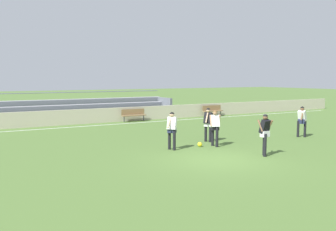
{
  "coord_description": "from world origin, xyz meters",
  "views": [
    {
      "loc": [
        -8.81,
        -11.4,
        3.21
      ],
      "look_at": [
        0.49,
        4.79,
        1.28
      ],
      "focal_mm": 39.7,
      "sensor_mm": 36.0,
      "label": 1
    }
  ],
  "objects_px": {
    "bench_far_left": "(134,114)",
    "player_dark_wide_left": "(208,122)",
    "player_white_challenging": "(215,125)",
    "soccer_ball": "(200,144)",
    "bleacher_stand": "(43,110)",
    "player_white_overlapping": "(172,127)",
    "player_white_on_ball": "(302,119)",
    "bench_near_bin": "(212,110)",
    "player_dark_pressing_high": "(265,131)"
  },
  "relations": [
    {
      "from": "bench_near_bin",
      "to": "soccer_ball",
      "type": "height_order",
      "value": "bench_near_bin"
    },
    {
      "from": "bench_near_bin",
      "to": "player_white_overlapping",
      "type": "bearing_deg",
      "value": -133.72
    },
    {
      "from": "player_dark_pressing_high",
      "to": "bench_far_left",
      "type": "bearing_deg",
      "value": 88.6
    },
    {
      "from": "player_dark_pressing_high",
      "to": "player_white_challenging",
      "type": "bearing_deg",
      "value": 99.95
    },
    {
      "from": "player_dark_wide_left",
      "to": "soccer_ball",
      "type": "bearing_deg",
      "value": -140.89
    },
    {
      "from": "player_dark_wide_left",
      "to": "bench_far_left",
      "type": "bearing_deg",
      "value": 87.92
    },
    {
      "from": "bench_far_left",
      "to": "player_white_on_ball",
      "type": "xyz_separation_m",
      "value": [
        4.88,
        -10.95,
        0.44
      ]
    },
    {
      "from": "soccer_ball",
      "to": "bench_near_bin",
      "type": "bearing_deg",
      "value": 50.89
    },
    {
      "from": "bench_near_bin",
      "to": "player_dark_wide_left",
      "type": "height_order",
      "value": "player_dark_wide_left"
    },
    {
      "from": "bleacher_stand",
      "to": "bench_near_bin",
      "type": "distance_m",
      "value": 13.19
    },
    {
      "from": "bleacher_stand",
      "to": "player_dark_wide_left",
      "type": "bearing_deg",
      "value": -66.31
    },
    {
      "from": "bench_near_bin",
      "to": "player_white_challenging",
      "type": "distance_m",
      "value": 13.4
    },
    {
      "from": "bench_far_left",
      "to": "player_dark_pressing_high",
      "type": "height_order",
      "value": "player_dark_pressing_high"
    },
    {
      "from": "player_white_challenging",
      "to": "player_dark_wide_left",
      "type": "bearing_deg",
      "value": 68.65
    },
    {
      "from": "bench_near_bin",
      "to": "player_white_challenging",
      "type": "xyz_separation_m",
      "value": [
        -7.91,
        -10.8,
        0.46
      ]
    },
    {
      "from": "bench_far_left",
      "to": "player_white_challenging",
      "type": "xyz_separation_m",
      "value": [
        -0.81,
        -10.8,
        0.46
      ]
    },
    {
      "from": "bleacher_stand",
      "to": "player_white_overlapping",
      "type": "distance_m",
      "value": 13.59
    },
    {
      "from": "soccer_ball",
      "to": "player_dark_pressing_high",
      "type": "bearing_deg",
      "value": -69.14
    },
    {
      "from": "player_white_challenging",
      "to": "player_white_on_ball",
      "type": "height_order",
      "value": "player_white_challenging"
    },
    {
      "from": "player_dark_wide_left",
      "to": "player_white_on_ball",
      "type": "relative_size",
      "value": 1.02
    },
    {
      "from": "bench_far_left",
      "to": "player_dark_wide_left",
      "type": "distance_m",
      "value": 9.65
    },
    {
      "from": "player_white_challenging",
      "to": "soccer_ball",
      "type": "bearing_deg",
      "value": 158.31
    },
    {
      "from": "player_white_on_ball",
      "to": "soccer_ball",
      "type": "distance_m",
      "value": 6.41
    },
    {
      "from": "bench_near_bin",
      "to": "player_dark_pressing_high",
      "type": "bearing_deg",
      "value": -118.8
    },
    {
      "from": "bleacher_stand",
      "to": "player_dark_pressing_high",
      "type": "height_order",
      "value": "bleacher_stand"
    },
    {
      "from": "player_dark_pressing_high",
      "to": "soccer_ball",
      "type": "bearing_deg",
      "value": 110.86
    },
    {
      "from": "bench_near_bin",
      "to": "soccer_ball",
      "type": "distance_m",
      "value": 13.59
    },
    {
      "from": "bleacher_stand",
      "to": "soccer_ball",
      "type": "xyz_separation_m",
      "value": [
        4.33,
        -13.31,
        -0.74
      ]
    },
    {
      "from": "player_white_overlapping",
      "to": "soccer_ball",
      "type": "relative_size",
      "value": 7.68
    },
    {
      "from": "bleacher_stand",
      "to": "player_dark_pressing_high",
      "type": "bearing_deg",
      "value": -71.46
    },
    {
      "from": "bleacher_stand",
      "to": "player_dark_wide_left",
      "type": "height_order",
      "value": "bleacher_stand"
    },
    {
      "from": "bleacher_stand",
      "to": "player_white_on_ball",
      "type": "relative_size",
      "value": 12.06
    },
    {
      "from": "player_white_on_ball",
      "to": "soccer_ball",
      "type": "bearing_deg",
      "value": 176.27
    },
    {
      "from": "bleacher_stand",
      "to": "soccer_ball",
      "type": "distance_m",
      "value": 14.02
    },
    {
      "from": "bleacher_stand",
      "to": "bench_far_left",
      "type": "distance_m",
      "value": 6.43
    },
    {
      "from": "player_dark_wide_left",
      "to": "soccer_ball",
      "type": "height_order",
      "value": "player_dark_wide_left"
    },
    {
      "from": "bench_near_bin",
      "to": "soccer_ball",
      "type": "relative_size",
      "value": 8.18
    },
    {
      "from": "player_white_challenging",
      "to": "player_dark_pressing_high",
      "type": "relative_size",
      "value": 0.98
    },
    {
      "from": "bleacher_stand",
      "to": "bench_near_bin",
      "type": "height_order",
      "value": "bleacher_stand"
    },
    {
      "from": "bench_near_bin",
      "to": "bench_far_left",
      "type": "height_order",
      "value": "same"
    },
    {
      "from": "player_dark_pressing_high",
      "to": "bleacher_stand",
      "type": "bearing_deg",
      "value": 108.54
    },
    {
      "from": "bench_near_bin",
      "to": "player_white_on_ball",
      "type": "xyz_separation_m",
      "value": [
        -2.23,
        -10.95,
        0.44
      ]
    },
    {
      "from": "bleacher_stand",
      "to": "player_white_on_ball",
      "type": "xyz_separation_m",
      "value": [
        10.67,
        -13.73,
        0.13
      ]
    },
    {
      "from": "bench_near_bin",
      "to": "player_white_on_ball",
      "type": "relative_size",
      "value": 1.09
    },
    {
      "from": "player_dark_wide_left",
      "to": "soccer_ball",
      "type": "relative_size",
      "value": 7.7
    },
    {
      "from": "bleacher_stand",
      "to": "player_white_overlapping",
      "type": "xyz_separation_m",
      "value": [
        2.84,
        -13.29,
        0.16
      ]
    },
    {
      "from": "soccer_ball",
      "to": "player_white_on_ball",
      "type": "bearing_deg",
      "value": -3.73
    },
    {
      "from": "player_white_overlapping",
      "to": "soccer_ball",
      "type": "xyz_separation_m",
      "value": [
        1.49,
        -0.02,
        -0.9
      ]
    },
    {
      "from": "player_white_overlapping",
      "to": "bleacher_stand",
      "type": "bearing_deg",
      "value": 102.04
    },
    {
      "from": "bench_near_bin",
      "to": "player_white_overlapping",
      "type": "height_order",
      "value": "player_white_overlapping"
    }
  ]
}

